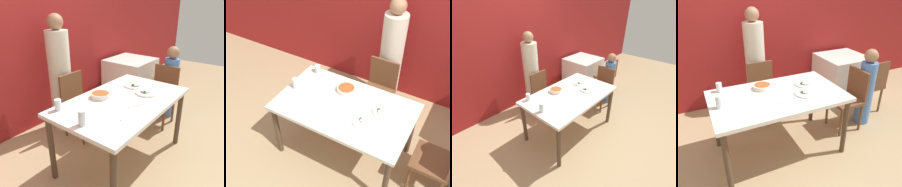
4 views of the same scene
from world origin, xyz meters
TOP-DOWN VIEW (x-y plane):
  - ground_plane at (0.00, 0.00)m, footprint 10.00×10.00m
  - wall_back at (0.00, 1.46)m, footprint 10.00×0.06m
  - dining_table at (0.00, 0.00)m, footprint 1.49×0.89m
  - chair_adult_spot at (0.09, 0.78)m, footprint 0.40×0.40m
  - chair_child_spot at (1.08, 0.04)m, footprint 0.40×0.40m
  - person_adult at (0.09, 1.11)m, footprint 0.30×0.30m
  - person_child at (1.37, 0.04)m, footprint 0.22×0.22m
  - bowl_curry at (-0.11, 0.22)m, footprint 0.21×0.21m
  - plate_rice_adult at (0.40, 0.11)m, footprint 0.23×0.23m
  - plate_rice_child at (0.29, -0.11)m, footprint 0.25×0.25m
  - glass_water_tall at (-0.58, 0.35)m, footprint 0.07×0.07m
  - glass_water_short at (-0.63, -0.02)m, footprint 0.07×0.07m
  - napkin_folded at (-0.40, 0.30)m, footprint 0.14×0.14m
  - fork_steel at (-0.29, -0.26)m, footprint 0.18×0.06m
  - spoon_steel at (-0.05, -0.19)m, footprint 0.17×0.10m
  - background_table at (1.65, 0.96)m, footprint 0.80×0.78m
  - chair_background at (1.65, 0.24)m, footprint 0.40×0.40m

SIDE VIEW (x-z plane):
  - ground_plane at x=0.00m, z-range 0.00..0.00m
  - background_table at x=1.65m, z-range 0.00..0.73m
  - chair_adult_spot at x=0.09m, z-range 0.05..0.91m
  - chair_child_spot at x=1.08m, z-range 0.05..0.91m
  - chair_background at x=1.65m, z-range 0.05..0.91m
  - person_child at x=1.37m, z-range -0.03..1.09m
  - dining_table at x=0.00m, z-range 0.30..1.07m
  - person_adult at x=0.09m, z-range -0.05..1.54m
  - napkin_folded at x=-0.40m, z-range 0.77..0.78m
  - fork_steel at x=-0.29m, z-range 0.77..0.78m
  - spoon_steel at x=-0.05m, z-range 0.77..0.78m
  - plate_rice_child at x=0.29m, z-range 0.76..0.81m
  - plate_rice_adult at x=0.40m, z-range 0.76..0.81m
  - bowl_curry at x=-0.11m, z-range 0.77..0.82m
  - glass_water_tall at x=-0.58m, z-range 0.77..0.88m
  - glass_water_short at x=-0.63m, z-range 0.77..0.90m
  - wall_back at x=0.00m, z-range 0.00..2.70m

